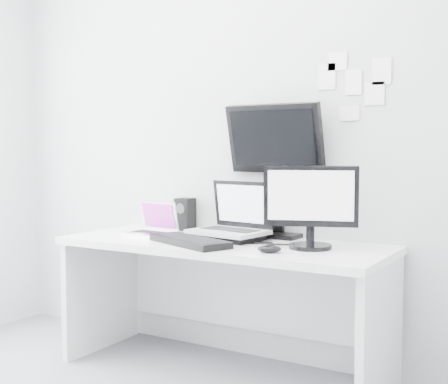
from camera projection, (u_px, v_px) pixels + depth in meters
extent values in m
plane|color=silver|center=(253.00, 128.00, 3.55)|extent=(3.60, 0.00, 3.60)
cube|color=white|center=(223.00, 308.00, 3.32)|extent=(1.80, 0.70, 0.73)
cube|color=#ABACB0|center=(150.00, 218.00, 3.51)|extent=(0.30, 0.24, 0.21)
cube|color=black|center=(185.00, 214.00, 3.75)|extent=(0.12, 0.12, 0.20)
cube|color=#ADB0B5|center=(228.00, 210.00, 3.34)|extent=(0.44, 0.37, 0.33)
cube|color=black|center=(276.00, 169.00, 3.44)|extent=(0.57, 0.22, 0.77)
cube|color=black|center=(311.00, 206.00, 3.04)|extent=(0.52, 0.36, 0.43)
cube|color=black|center=(189.00, 241.00, 3.19)|extent=(0.55, 0.37, 0.03)
ellipsoid|color=black|center=(269.00, 249.00, 2.93)|extent=(0.13, 0.11, 0.04)
cube|color=white|center=(327.00, 77.00, 3.29)|extent=(0.10, 0.00, 0.14)
cube|color=white|center=(353.00, 82.00, 3.22)|extent=(0.09, 0.00, 0.13)
cube|color=white|center=(382.00, 71.00, 3.14)|extent=(0.10, 0.00, 0.14)
cube|color=white|center=(349.00, 113.00, 3.24)|extent=(0.11, 0.00, 0.08)
cube|color=white|center=(374.00, 93.00, 3.17)|extent=(0.11, 0.00, 0.12)
cube|color=white|center=(337.00, 61.00, 3.26)|extent=(0.11, 0.00, 0.10)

